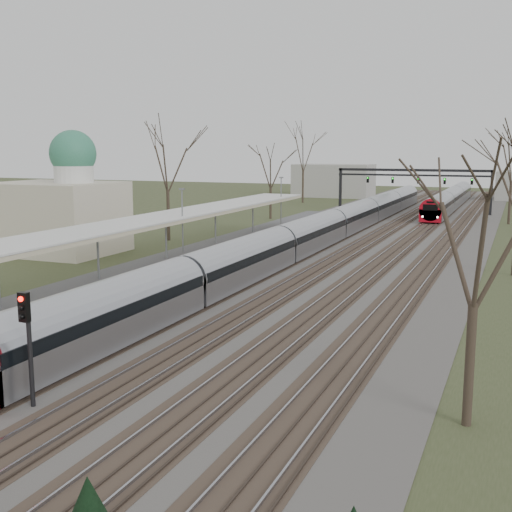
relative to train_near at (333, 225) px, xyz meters
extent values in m
cube|color=#474442|center=(2.50, 0.56, -1.43)|extent=(24.00, 160.00, 0.10)
cube|color=#4C3828|center=(-3.50, 0.56, -1.39)|extent=(2.60, 160.00, 0.06)
cube|color=gray|center=(-4.22, 0.56, -1.32)|extent=(0.07, 160.00, 0.12)
cube|color=gray|center=(-2.78, 0.56, -1.32)|extent=(0.07, 160.00, 0.12)
cube|color=#4C3828|center=(0.00, 0.56, -1.39)|extent=(2.60, 160.00, 0.06)
cube|color=gray|center=(-0.72, 0.56, -1.32)|extent=(0.07, 160.00, 0.12)
cube|color=gray|center=(0.72, 0.56, -1.32)|extent=(0.07, 160.00, 0.12)
cube|color=#4C3828|center=(3.50, 0.56, -1.39)|extent=(2.60, 160.00, 0.06)
cube|color=gray|center=(2.78, 0.56, -1.32)|extent=(0.07, 160.00, 0.12)
cube|color=gray|center=(4.22, 0.56, -1.32)|extent=(0.07, 160.00, 0.12)
cube|color=#4C3828|center=(7.00, 0.56, -1.39)|extent=(2.60, 160.00, 0.06)
cube|color=gray|center=(6.28, 0.56, -1.32)|extent=(0.07, 160.00, 0.12)
cube|color=gray|center=(7.72, 0.56, -1.32)|extent=(0.07, 160.00, 0.12)
cube|color=#4C3828|center=(10.50, 0.56, -1.39)|extent=(2.60, 160.00, 0.06)
cube|color=gray|center=(9.78, 0.56, -1.32)|extent=(0.07, 160.00, 0.12)
cube|color=gray|center=(11.22, 0.56, -1.32)|extent=(0.07, 160.00, 0.12)
cube|color=#9E9B93|center=(-6.55, -16.94, -0.98)|extent=(3.50, 69.00, 1.00)
cylinder|color=slate|center=(-6.55, -28.44, 1.02)|extent=(0.14, 0.14, 3.00)
cylinder|color=slate|center=(-6.55, -20.44, 1.02)|extent=(0.14, 0.14, 3.00)
cylinder|color=slate|center=(-6.55, -12.44, 1.02)|extent=(0.14, 0.14, 3.00)
cylinder|color=slate|center=(-6.55, -4.44, 1.02)|extent=(0.14, 0.14, 3.00)
cube|color=silver|center=(-6.55, -21.44, 2.57)|extent=(4.10, 50.00, 0.12)
cube|color=#C3B897|center=(-6.55, -21.44, 2.40)|extent=(4.10, 50.00, 0.25)
cube|color=beige|center=(-19.50, -16.44, 1.52)|extent=(10.00, 8.00, 6.00)
cylinder|color=silver|center=(-17.50, -16.44, 5.72)|extent=(3.20, 3.20, 2.50)
sphere|color=#2D7255|center=(-17.50, -16.44, 6.92)|extent=(3.80, 3.80, 3.80)
cube|color=black|center=(-7.50, 30.56, 1.52)|extent=(0.35, 0.35, 6.00)
cube|color=black|center=(13.00, 30.56, 1.52)|extent=(0.35, 0.35, 6.00)
cube|color=black|center=(2.75, 30.56, 4.42)|extent=(21.00, 0.35, 0.35)
cube|color=black|center=(2.75, 30.56, 3.72)|extent=(21.00, 0.25, 0.25)
cube|color=black|center=(-3.50, 30.36, 3.02)|extent=(0.32, 0.22, 0.85)
sphere|color=#0CFF19|center=(-3.50, 30.22, 3.27)|extent=(0.16, 0.16, 0.16)
cube|color=black|center=(0.00, 30.36, 3.02)|extent=(0.32, 0.22, 0.85)
sphere|color=#0CFF19|center=(0.00, 30.22, 3.27)|extent=(0.16, 0.16, 0.16)
cube|color=black|center=(3.50, 30.36, 3.02)|extent=(0.32, 0.22, 0.85)
sphere|color=#0CFF19|center=(3.50, 30.22, 3.27)|extent=(0.16, 0.16, 0.16)
cube|color=black|center=(7.00, 30.36, 3.02)|extent=(0.32, 0.22, 0.85)
sphere|color=#0CFF19|center=(7.00, 30.22, 3.27)|extent=(0.16, 0.16, 0.16)
cube|color=black|center=(10.50, 30.36, 3.02)|extent=(0.32, 0.22, 0.85)
sphere|color=#0CFF19|center=(10.50, 30.22, 3.27)|extent=(0.16, 0.16, 0.16)
cylinder|color=#2D231C|center=(-14.50, -6.44, 1.00)|extent=(0.30, 0.30, 4.95)
cylinder|color=#2D231C|center=(15.50, -39.44, 0.55)|extent=(0.30, 0.30, 4.05)
cube|color=#9B9DA4|center=(0.00, 0.24, -0.38)|extent=(2.55, 90.00, 1.60)
cylinder|color=#9B9DA4|center=(0.00, 0.24, 0.27)|extent=(2.60, 89.70, 2.60)
cube|color=black|center=(0.00, 0.24, 0.37)|extent=(2.62, 89.40, 0.55)
cube|color=black|center=(0.00, 0.24, -1.30)|extent=(1.80, 89.00, 0.35)
cube|color=#9B9DA4|center=(7.00, 39.33, -0.38)|extent=(2.55, 45.00, 1.60)
cylinder|color=#9B9DA4|center=(7.00, 39.33, 0.27)|extent=(2.60, 44.70, 2.60)
cube|color=black|center=(7.00, 39.33, 0.37)|extent=(2.62, 44.40, 0.55)
cube|color=#B00A17|center=(7.00, 16.93, -0.43)|extent=(2.55, 0.50, 1.50)
cylinder|color=#B00A17|center=(7.00, 16.98, 0.27)|extent=(2.60, 0.60, 2.60)
cube|color=black|center=(7.00, 16.71, 0.57)|extent=(1.70, 0.12, 0.70)
sphere|color=white|center=(6.15, 16.73, -0.53)|extent=(0.22, 0.22, 0.22)
sphere|color=white|center=(7.85, 16.73, -0.53)|extent=(0.22, 0.22, 0.22)
cube|color=black|center=(7.00, 39.33, -1.30)|extent=(1.80, 44.00, 0.35)
cylinder|color=black|center=(1.75, -43.60, 0.52)|extent=(0.16, 0.16, 4.00)
cube|color=black|center=(1.75, -43.75, 2.12)|extent=(0.35, 0.22, 1.00)
sphere|color=#FF0C05|center=(1.75, -43.88, 2.42)|extent=(0.18, 0.18, 0.18)
camera|label=1|loc=(16.66, -59.81, 7.25)|focal=45.00mm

